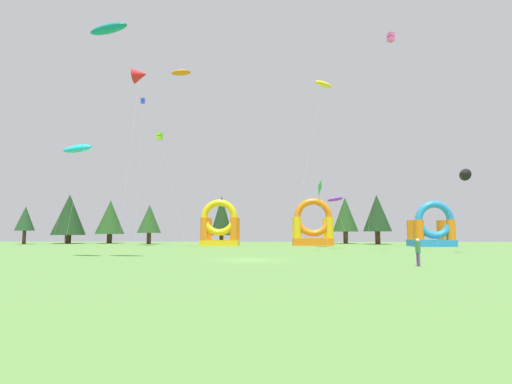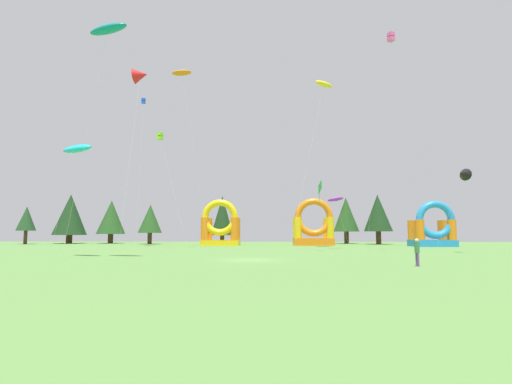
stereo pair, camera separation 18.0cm
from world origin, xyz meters
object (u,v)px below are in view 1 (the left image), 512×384
Objects in this scene: kite_green_diamond at (318,188)px; kite_pink_box at (391,38)px; kite_teal_parafoil at (109,29)px; kite_red_delta at (140,75)px; kite_purple_parafoil at (335,199)px; kite_orange_parafoil at (181,73)px; kite_yellow_parafoil at (324,84)px; inflatable_yellow_castle at (432,230)px; kite_lime_box at (160,136)px; inflatable_blue_arch at (220,228)px; person_midfield at (418,250)px; inflatable_red_slide at (313,229)px; kite_cyan_parafoil at (77,149)px; kite_blue_box at (143,102)px; kite_black_delta at (463,174)px.

kite_pink_box is (7.80, -3.18, 16.18)m from kite_green_diamond.
kite_red_delta is at bearing 103.04° from kite_teal_parafoil.
kite_orange_parafoil is at bearing 172.65° from kite_purple_parafoil.
kite_yellow_parafoil is at bearing 108.38° from kite_purple_parafoil.
kite_orange_parafoil is at bearing -170.25° from inflatable_yellow_castle.
kite_lime_box is 2.21× the size of inflatable_yellow_castle.
inflatable_blue_arch is at bearing 134.39° from kite_pink_box.
kite_orange_parafoil is at bearing 153.94° from kite_green_diamond.
inflatable_red_slide is (-2.23, 40.07, 1.69)m from person_midfield.
kite_pink_box is 29.34m from kite_teal_parafoil.
kite_pink_box is at bearing -23.49° from kite_red_delta.
kite_green_diamond is at bearing 37.55° from kite_teal_parafoil.
kite_red_delta is at bearing 23.87° from person_midfield.
kite_green_diamond is 17.97m from kite_yellow_parafoil.
kite_cyan_parafoil is at bearing -106.27° from inflatable_blue_arch.
kite_lime_box is at bearing -52.02° from kite_red_delta.
kite_purple_parafoil is at bearing -37.18° from inflatable_blue_arch.
kite_teal_parafoil is at bearing -91.89° from kite_orange_parafoil.
kite_pink_box is 1.60× the size of kite_lime_box.
kite_blue_box is 3.26× the size of inflatable_blue_arch.
kite_lime_box is at bearing 167.05° from kite_green_diamond.
kite_orange_parafoil is at bearing 179.63° from kite_yellow_parafoil.
kite_orange_parafoil is 43.30m from person_midfield.
kite_pink_box reaches higher than kite_teal_parafoil.
kite_blue_box is at bearing 134.54° from kite_orange_parafoil.
kite_orange_parafoil is 24.12m from kite_teal_parafoil.
kite_teal_parafoil is at bearing -142.45° from kite_green_diamond.
inflatable_blue_arch is (12.70, 1.51, -20.65)m from kite_blue_box.
kite_black_delta is 1.16× the size of inflatable_red_slide.
kite_orange_parafoil is (-20.17, 0.13, 2.01)m from kite_yellow_parafoil.
kite_red_delta is 3.03× the size of kite_black_delta.
kite_black_delta is at bearing -21.83° from kite_orange_parafoil.
inflatable_yellow_castle is (18.78, 15.20, -4.76)m from kite_green_diamond.
kite_teal_parafoil is at bearing -38.14° from kite_cyan_parafoil.
kite_cyan_parafoil is 10.50m from kite_teal_parafoil.
kite_cyan_parafoil is at bearing 53.64° from person_midfield.
kite_cyan_parafoil is 1.47× the size of inflatable_yellow_castle.
kite_green_diamond is 1.16× the size of inflatable_yellow_castle.
kite_cyan_parafoil is 34.39m from kite_pink_box.
kite_cyan_parafoil is 17.23m from kite_lime_box.
kite_purple_parafoil is at bearing 137.99° from kite_black_delta.
kite_blue_box is 48.37m from kite_black_delta.
kite_blue_box is 2.40× the size of kite_cyan_parafoil.
kite_green_diamond is 26.55m from kite_teal_parafoil.
person_midfield is at bearing -51.16° from kite_blue_box.
inflatable_blue_arch is at bearing 6.76° from kite_blue_box.
kite_teal_parafoil is at bearing -120.50° from inflatable_red_slide.
kite_pink_box is 1.23× the size of kite_teal_parafoil.
kite_pink_box is at bearing 171.62° from kite_black_delta.
person_midfield is (21.80, -28.92, -23.73)m from kite_orange_parafoil.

